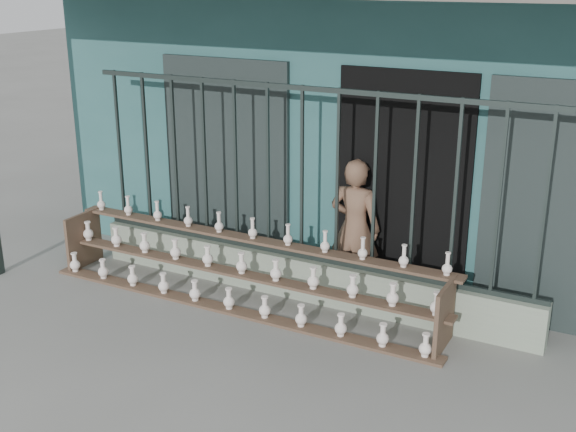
% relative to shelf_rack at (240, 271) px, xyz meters
% --- Properties ---
extents(ground, '(60.00, 60.00, 0.00)m').
position_rel_shelf_rack_xyz_m(ground, '(0.50, -0.89, -0.36)').
color(ground, slate).
extents(workshop_building, '(7.40, 6.60, 3.21)m').
position_rel_shelf_rack_xyz_m(workshop_building, '(0.50, 3.34, 1.26)').
color(workshop_building, '#2B5C5C').
rests_on(workshop_building, ground).
extents(parapet_wall, '(5.00, 0.20, 0.45)m').
position_rel_shelf_rack_xyz_m(parapet_wall, '(0.50, 0.41, -0.13)').
color(parapet_wall, gray).
rests_on(parapet_wall, ground).
extents(security_fence, '(5.00, 0.04, 1.80)m').
position_rel_shelf_rack_xyz_m(security_fence, '(0.50, 0.41, 0.99)').
color(security_fence, '#283330').
rests_on(security_fence, parapet_wall).
extents(shelf_rack, '(4.50, 0.68, 0.85)m').
position_rel_shelf_rack_xyz_m(shelf_rack, '(0.00, 0.00, 0.00)').
color(shelf_rack, brown).
rests_on(shelf_rack, ground).
extents(elderly_woman, '(0.55, 0.36, 1.49)m').
position_rel_shelf_rack_xyz_m(elderly_woman, '(0.95, 0.75, 0.39)').
color(elderly_woman, brown).
rests_on(elderly_woman, ground).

